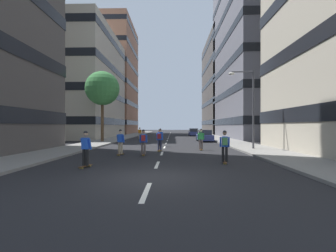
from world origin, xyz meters
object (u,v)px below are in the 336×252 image
object	(u,v)px
parked_car_mid	(204,136)
parked_car_near	(193,132)
skater_0	(160,136)
skater_6	(86,147)
skater_7	(225,145)
skater_2	(160,138)
streetlamp_right	(249,101)
skater_4	(201,138)
street_tree_near	(102,89)
skater_5	(140,132)
skater_1	(120,141)
skater_3	(143,141)

from	to	relation	value
parked_car_mid	parked_car_near	bearing A→B (deg)	90.00
skater_0	skater_6	world-z (taller)	same
parked_car_near	skater_7	bearing A→B (deg)	-92.15
skater_2	streetlamp_right	bearing A→B (deg)	7.64
skater_4	skater_6	distance (m)	10.64
skater_7	streetlamp_right	bearing A→B (deg)	63.26
streetlamp_right	parked_car_mid	bearing A→B (deg)	101.67
streetlamp_right	skater_0	bearing A→B (deg)	157.22
skater_2	street_tree_near	bearing A→B (deg)	127.74
skater_2	skater_5	distance (m)	19.08
skater_0	skater_1	distance (m)	7.16
parked_car_near	skater_1	size ratio (longest dim) A/B	2.47
street_tree_near	skater_6	bearing A→B (deg)	-75.56
skater_0	parked_car_near	bearing A→B (deg)	77.69
skater_6	skater_2	bearing A→B (deg)	67.07
skater_2	skater_4	bearing A→B (deg)	15.15
parked_car_mid	skater_1	bearing A→B (deg)	-118.17
skater_2	skater_6	xyz separation A→B (m)	(-3.15, -7.45, -0.03)
streetlamp_right	skater_1	distance (m)	11.04
skater_0	skater_4	world-z (taller)	same
skater_6	skater_7	world-z (taller)	same
skater_0	skater_2	xyz separation A→B (m)	(0.17, -4.17, 0.03)
skater_3	parked_car_mid	bearing A→B (deg)	67.30
parked_car_mid	skater_4	bearing A→B (deg)	-99.12
parked_car_mid	skater_1	xyz separation A→B (m)	(-7.72, -14.42, 0.29)
skater_4	skater_2	bearing A→B (deg)	-164.85
skater_2	skater_4	size ratio (longest dim) A/B	1.00
skater_0	skater_7	bearing A→B (deg)	-68.47
skater_6	skater_7	bearing A→B (deg)	11.38
skater_1	skater_4	bearing A→B (deg)	30.33
skater_5	skater_7	xyz separation A→B (m)	(8.13, -24.64, 0.03)
skater_5	street_tree_near	bearing A→B (deg)	-110.84
skater_5	skater_6	world-z (taller)	same
skater_1	skater_4	distance (m)	6.92
skater_3	skater_7	world-z (taller)	same
skater_4	skater_7	bearing A→B (deg)	-86.27
skater_1	skater_5	bearing A→B (deg)	94.60
streetlamp_right	skater_5	distance (m)	21.35
street_tree_near	skater_1	world-z (taller)	street_tree_near
skater_1	skater_5	xyz separation A→B (m)	(-1.70, 21.17, 0.00)
skater_0	skater_5	bearing A→B (deg)	105.86
parked_car_mid	skater_3	xyz separation A→B (m)	(-6.11, -14.60, 0.32)
skater_2	skater_7	world-z (taller)	same
streetlamp_right	skater_7	xyz separation A→B (m)	(-3.54, -7.04, -3.12)
parked_car_mid	street_tree_near	xyz separation A→B (m)	(-12.77, -2.03, 5.90)
skater_7	street_tree_near	bearing A→B (deg)	125.84
streetlamp_right	skater_3	xyz separation A→B (m)	(-8.35, -3.74, -3.12)
streetlamp_right	skater_3	size ratio (longest dim) A/B	3.65
parked_car_near	parked_car_mid	bearing A→B (deg)	-90.00
skater_2	skater_3	bearing A→B (deg)	-109.05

